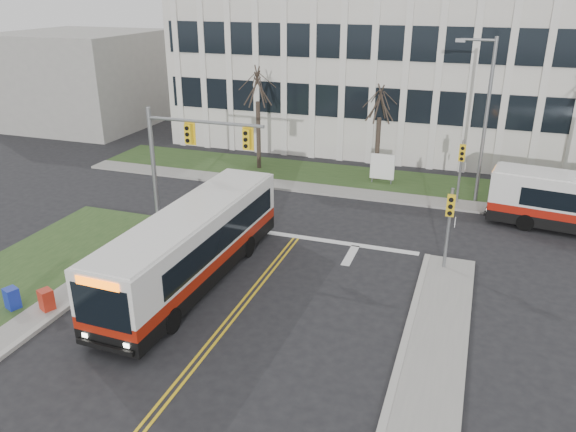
{
  "coord_description": "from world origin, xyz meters",
  "views": [
    {
      "loc": [
        7.95,
        -16.07,
        11.55
      ],
      "look_at": [
        0.27,
        6.01,
        2.0
      ],
      "focal_mm": 35.0,
      "sensor_mm": 36.0,
      "label": 1
    }
  ],
  "objects_px": {
    "streetlight": "(483,113)",
    "newspaper_box_red": "(47,301)",
    "bus_main": "(193,247)",
    "newspaper_box_blue": "(12,299)",
    "directory_sign": "(382,167)"
  },
  "relations": [
    {
      "from": "streetlight",
      "to": "bus_main",
      "type": "xyz_separation_m",
      "value": [
        -10.74,
        -13.69,
        -3.64
      ]
    },
    {
      "from": "streetlight",
      "to": "newspaper_box_red",
      "type": "relative_size",
      "value": 9.68
    },
    {
      "from": "bus_main",
      "to": "newspaper_box_blue",
      "type": "distance_m",
      "value": 7.11
    },
    {
      "from": "newspaper_box_blue",
      "to": "newspaper_box_red",
      "type": "bearing_deg",
      "value": 35.07
    },
    {
      "from": "directory_sign",
      "to": "bus_main",
      "type": "bearing_deg",
      "value": -109.15
    },
    {
      "from": "streetlight",
      "to": "newspaper_box_blue",
      "type": "bearing_deg",
      "value": -131.78
    },
    {
      "from": "newspaper_box_red",
      "to": "bus_main",
      "type": "bearing_deg",
      "value": 68.99
    },
    {
      "from": "streetlight",
      "to": "newspaper_box_blue",
      "type": "distance_m",
      "value": 24.76
    },
    {
      "from": "bus_main",
      "to": "streetlight",
      "type": "bearing_deg",
      "value": 53.42
    },
    {
      "from": "streetlight",
      "to": "directory_sign",
      "type": "distance_m",
      "value": 6.96
    },
    {
      "from": "bus_main",
      "to": "newspaper_box_red",
      "type": "height_order",
      "value": "bus_main"
    },
    {
      "from": "streetlight",
      "to": "directory_sign",
      "type": "bearing_deg",
      "value": 166.77
    },
    {
      "from": "streetlight",
      "to": "newspaper_box_red",
      "type": "height_order",
      "value": "streetlight"
    },
    {
      "from": "bus_main",
      "to": "newspaper_box_blue",
      "type": "xyz_separation_m",
      "value": [
        -5.46,
        -4.43,
        -1.08
      ]
    },
    {
      "from": "newspaper_box_blue",
      "to": "bus_main",
      "type": "bearing_deg",
      "value": 60.16
    }
  ]
}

